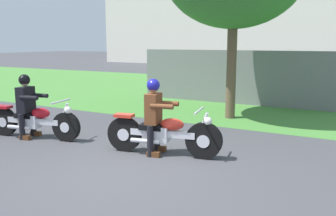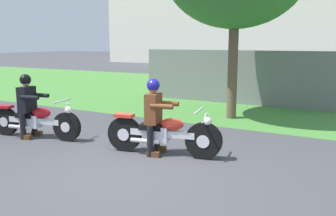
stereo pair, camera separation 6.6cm
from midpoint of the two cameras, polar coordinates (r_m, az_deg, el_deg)
name	(u,v)px [view 1 (the left image)]	position (r m, az deg, el deg)	size (l,w,h in m)	color
ground	(133,171)	(5.97, -5.89, -9.90)	(120.00, 120.00, 0.00)	#424247
grass_verge	(271,95)	(14.71, 15.80, 1.92)	(60.00, 12.00, 0.01)	#478438
motorcycle_lead	(163,134)	(6.66, -1.06, -4.08)	(2.19, 0.74, 0.89)	black
rider_lead	(154,111)	(6.62, -2.45, -0.40)	(0.61, 0.53, 1.41)	black
motorcycle_follow	(34,121)	(8.34, -20.57, -1.93)	(2.20, 0.74, 0.87)	black
rider_follow	(27,101)	(8.37, -21.65, 1.02)	(0.61, 0.53, 1.39)	black
fence_segment	(236,77)	(12.35, 10.56, 4.78)	(7.00, 0.06, 1.80)	slate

